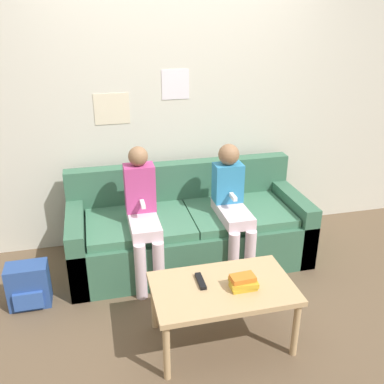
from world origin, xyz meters
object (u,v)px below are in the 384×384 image
(person_right, at_px, (232,202))
(coffee_table, at_px, (223,293))
(couch, at_px, (188,230))
(tv_remote, at_px, (201,281))
(backpack, at_px, (29,286))
(person_left, at_px, (143,211))

(person_right, bearing_deg, coffee_table, -111.76)
(couch, relative_size, tv_remote, 12.00)
(couch, distance_m, backpack, 1.38)
(person_left, distance_m, tv_remote, 0.87)
(person_left, height_order, person_right, person_left)
(person_right, bearing_deg, tv_remote, -120.77)
(person_left, xyz_separation_m, person_right, (0.75, -0.00, -0.01))
(person_right, xyz_separation_m, tv_remote, (-0.48, -0.81, -0.15))
(couch, relative_size, backpack, 5.96)
(coffee_table, bearing_deg, backpack, 151.42)
(couch, distance_m, tv_remote, 1.03)
(couch, bearing_deg, tv_remote, -98.67)
(tv_remote, bearing_deg, person_left, 108.66)
(person_right, bearing_deg, couch, 149.16)
(backpack, bearing_deg, coffee_table, -28.58)
(person_left, distance_m, backpack, 1.02)
(tv_remote, bearing_deg, person_right, 59.90)
(person_left, height_order, backpack, person_left)
(person_left, xyz_separation_m, tv_remote, (0.26, -0.81, -0.15))
(couch, relative_size, coffee_table, 2.23)
(person_left, distance_m, person_right, 0.75)
(couch, xyz_separation_m, tv_remote, (-0.15, -1.01, 0.18))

